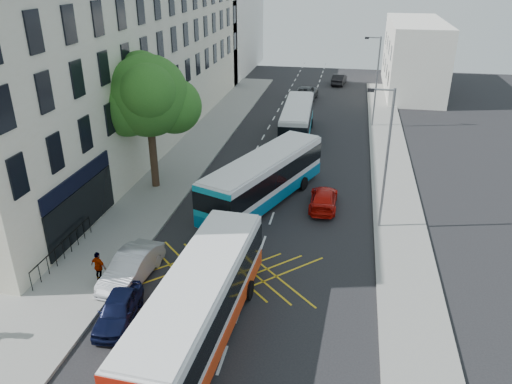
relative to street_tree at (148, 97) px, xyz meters
The scene contains 19 objects.
ground 18.33m from the street_tree, 60.38° to the right, with size 120.00×120.00×0.00m, color black.
pavement_left 6.22m from the street_tree, 73.47° to the left, with size 5.00×70.00×0.15m, color gray.
pavement_right 17.17m from the street_tree, ahead, with size 3.00×70.00×0.15m, color gray.
terrace_main 11.00m from the street_tree, 119.95° to the left, with size 8.30×45.00×13.50m.
terrace_far 40.43m from the street_tree, 97.81° to the left, with size 8.00×20.00×10.00m, color silver.
building_right 38.43m from the street_tree, 59.43° to the left, with size 6.00×18.00×8.00m, color silver.
street_tree is the anchor object (origin of this frame).
lamp_near 15.10m from the street_tree, 11.40° to the right, with size 1.45×0.15×8.00m.
lamp_far 22.57m from the street_tree, 49.19° to the left, with size 1.45×0.15×8.00m.
railings 11.22m from the street_tree, 97.02° to the right, with size 0.08×5.60×1.14m, color black, non-canonical shape.
bus_near 16.39m from the street_tree, 62.14° to the right, with size 3.14×11.13×3.10m.
bus_mid 8.99m from the street_tree, ahead, with size 6.42×11.30×3.13m.
bus_far 15.93m from the street_tree, 57.41° to the left, with size 2.84×10.25×2.86m.
parked_car_blue 15.11m from the street_tree, 75.06° to the right, with size 1.45×3.61×1.23m, color black.
parked_car_silver 12.28m from the street_tree, 74.57° to the right, with size 1.51×4.33×1.43m, color #B8BAC0.
red_hatchback 12.81m from the street_tree, ahead, with size 1.66×4.09×1.19m, color red.
distant_car_grey 27.16m from the street_tree, 73.39° to the left, with size 2.37×5.14×1.43m, color #424449.
distant_car_dark 36.51m from the street_tree, 72.19° to the left, with size 1.41×4.04×1.33m, color black.
pedestrian_far 12.40m from the street_tree, 82.24° to the right, with size 0.90×0.37×1.54m, color gray.
Camera 1 is at (4.08, -14.29, 14.01)m, focal length 35.00 mm.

